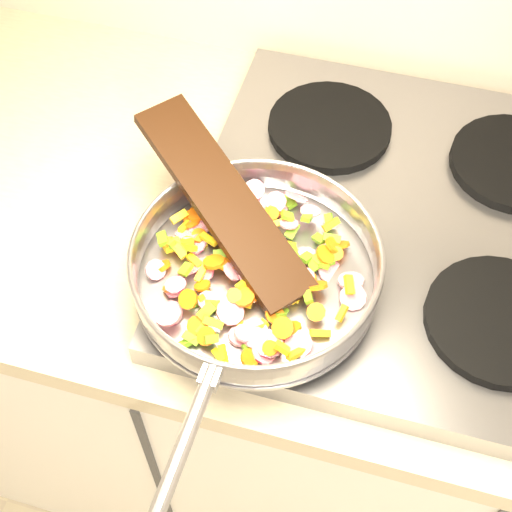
# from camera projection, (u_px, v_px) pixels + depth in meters

# --- Properties ---
(cooktop) EXTENTS (0.60, 0.60, 0.04)m
(cooktop) POSITION_uv_depth(u_px,v_px,m) (403.00, 226.00, 1.02)
(cooktop) COLOR #939399
(cooktop) RESTS_ON counter_top
(grate_fl) EXTENTS (0.19, 0.19, 0.02)m
(grate_fl) POSITION_uv_depth(u_px,v_px,m) (285.00, 271.00, 0.94)
(grate_fl) COLOR black
(grate_fl) RESTS_ON cooktop
(grate_fr) EXTENTS (0.19, 0.19, 0.02)m
(grate_fr) POSITION_uv_depth(u_px,v_px,m) (500.00, 320.00, 0.90)
(grate_fr) COLOR black
(grate_fr) RESTS_ON cooktop
(grate_bl) EXTENTS (0.19, 0.19, 0.02)m
(grate_bl) POSITION_uv_depth(u_px,v_px,m) (330.00, 127.00, 1.10)
(grate_bl) COLOR black
(grate_bl) RESTS_ON cooktop
(saute_pan) EXTENTS (0.36, 0.53, 0.06)m
(saute_pan) POSITION_uv_depth(u_px,v_px,m) (255.00, 267.00, 0.90)
(saute_pan) COLOR #9E9EA5
(saute_pan) RESTS_ON grate_fl
(vegetable_heap) EXTENTS (0.29, 0.29, 0.05)m
(vegetable_heap) POSITION_uv_depth(u_px,v_px,m) (250.00, 268.00, 0.91)
(vegetable_heap) COLOR #E45F0D
(vegetable_heap) RESTS_ON saute_pan
(wooden_spatula) EXTENTS (0.29, 0.26, 0.09)m
(wooden_spatula) POSITION_uv_depth(u_px,v_px,m) (223.00, 200.00, 0.92)
(wooden_spatula) COLOR black
(wooden_spatula) RESTS_ON saute_pan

